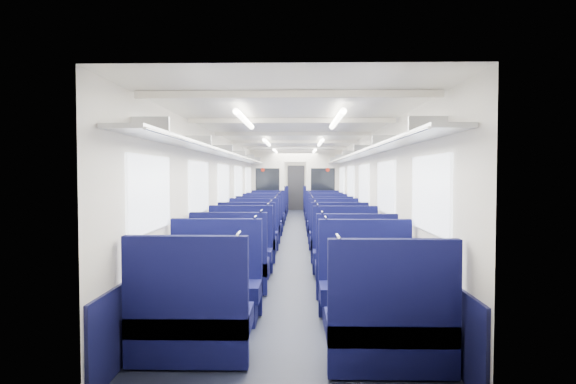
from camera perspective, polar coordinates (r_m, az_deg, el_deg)
The scene contains 41 objects.
floor at distance 12.23m, azimuth 0.80°, elevation -5.40°, with size 2.80×18.00×0.01m, color black.
ceiling at distance 12.15m, azimuth 0.81°, elevation 5.66°, with size 2.80×18.00×0.01m, color white.
wall_left at distance 12.22m, azimuth -5.77°, elevation 0.12°, with size 0.02×18.00×2.35m, color silver.
dado_left at distance 12.28m, azimuth -5.69°, elevation -3.73°, with size 0.03×17.90×0.70m, color #11123A.
wall_right at distance 12.20m, azimuth 7.39°, elevation 0.11°, with size 0.02×18.00×2.35m, color silver.
dado_right at distance 12.26m, azimuth 7.30°, elevation -3.75°, with size 0.03×17.90×0.70m, color #11123A.
wall_far at distance 21.13m, azimuth 0.98°, elevation 0.99°, with size 2.80×0.02×2.35m, color silver.
luggage_rack_left at distance 12.20m, azimuth -4.91°, elevation 3.87°, with size 0.36×17.40×0.18m.
luggage_rack_right at distance 12.18m, azimuth 6.53°, elevation 3.86°, with size 0.36×17.40×0.18m.
windows at distance 11.67m, azimuth 0.79°, elevation 1.23°, with size 2.78×15.60×0.75m.
ceiling_fittings at distance 11.88m, azimuth 0.80°, elevation 5.44°, with size 2.70×16.06×0.11m.
end_door at distance 21.07m, azimuth 0.98°, elevation 0.51°, with size 0.75×0.06×2.00m, color black.
bulkhead at distance 14.86m, azimuth 0.88°, elevation 0.71°, with size 2.80×0.10×2.35m.
seat_0 at distance 4.22m, azimuth -11.80°, elevation -15.26°, with size 1.02×0.57×1.14m.
seat_1 at distance 4.04m, azimuth 12.25°, elevation -16.05°, with size 1.02×0.57×1.14m.
seat_2 at distance 5.33m, azimuth -8.90°, elevation -11.54°, with size 1.02×0.57×1.14m.
seat_3 at distance 5.26m, azimuth 9.51°, elevation -11.72°, with size 1.02×0.57×1.14m.
seat_4 at distance 6.46m, azimuth -7.05°, elevation -9.10°, with size 1.02×0.57×1.14m.
seat_5 at distance 6.23m, azimuth 8.15°, elevation -9.51°, with size 1.02×0.57×1.14m.
seat_6 at distance 7.51m, azimuth -5.86°, elevation -7.50°, with size 1.02×0.57×1.14m.
seat_7 at distance 7.39m, azimuth 7.03°, elevation -7.66°, with size 1.02×0.57×1.14m.
seat_8 at distance 8.61m, azimuth -4.94°, elevation -6.25°, with size 1.02×0.57×1.14m.
seat_9 at distance 8.60m, azimuth 6.20°, elevation -6.27°, with size 1.02×0.57×1.14m.
seat_10 at distance 9.70m, azimuth -4.23°, elevation -5.29°, with size 1.02×0.57×1.14m.
seat_11 at distance 9.72m, azimuth 5.62°, elevation -5.29°, with size 1.02×0.57×1.14m.
seat_12 at distance 10.93m, azimuth -3.61°, elevation -4.45°, with size 1.02×0.57×1.14m.
seat_13 at distance 10.88m, azimuth 5.14°, elevation -4.49°, with size 1.02×0.57×1.14m.
seat_14 at distance 11.98m, azimuth -3.19°, elevation -3.86°, with size 1.02×0.57×1.14m.
seat_15 at distance 11.88m, azimuth 4.81°, elevation -3.92°, with size 1.02×0.57×1.14m.
seat_16 at distance 13.10m, azimuth -2.81°, elevation -3.35°, with size 1.02×0.57×1.14m.
seat_17 at distance 13.20m, azimuth 4.44°, elevation -3.31°, with size 1.02×0.57×1.14m.
seat_18 at distance 14.38m, azimuth -2.45°, elevation -2.85°, with size 1.02×0.57×1.14m.
seat_19 at distance 14.30m, azimuth 4.19°, elevation -2.89°, with size 1.02×0.57×1.14m.
seat_20 at distance 16.21m, azimuth -2.03°, elevation -2.28°, with size 1.02×0.57×1.14m.
seat_21 at distance 16.43m, azimuth 3.81°, elevation -2.23°, with size 1.02×0.57×1.14m.
seat_22 at distance 17.45m, azimuth -1.80°, elevation -1.97°, with size 1.02×0.57×1.14m.
seat_23 at distance 17.49m, azimuth 3.65°, elevation -1.96°, with size 1.02×0.57×1.14m.
seat_24 at distance 18.71m, azimuth -1.60°, elevation -1.69°, with size 1.02×0.57×1.14m.
seat_25 at distance 18.50m, azimuth 3.51°, elevation -1.73°, with size 1.02×0.57×1.14m.
seat_26 at distance 19.80m, azimuth -1.44°, elevation -1.47°, with size 1.02×0.57×1.14m.
seat_27 at distance 19.84m, azimuth 3.36°, elevation -1.47°, with size 1.02×0.57×1.14m.
Camera 1 is at (0.09, -12.13, 1.61)m, focal length 29.23 mm.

